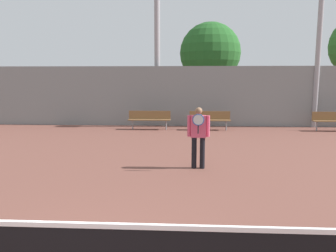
{
  "coord_description": "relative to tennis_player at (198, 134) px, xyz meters",
  "views": [
    {
      "loc": [
        1.47,
        -2.93,
        2.46
      ],
      "look_at": [
        0.9,
        7.09,
        1.0
      ],
      "focal_mm": 35.0,
      "sensor_mm": 36.0,
      "label": 1
    }
  ],
  "objects": [
    {
      "name": "tennis_player",
      "position": [
        0.0,
        0.0,
        0.0
      ],
      "size": [
        0.61,
        0.42,
        1.69
      ],
      "rotation": [
        0.0,
        0.0,
        -0.07
      ],
      "color": "black",
      "rests_on": "ground_plane"
    },
    {
      "name": "light_pole_far_right",
      "position": [
        -1.89,
        8.74,
        3.94
      ],
      "size": [
        0.9,
        0.6,
        8.68
      ],
      "color": "#939399",
      "rests_on": "ground_plane"
    },
    {
      "name": "light_pole_near_left",
      "position": [
        6.15,
        8.09,
        5.0
      ],
      "size": [
        0.9,
        0.6,
        10.26
      ],
      "color": "#939399",
      "rests_on": "ground_plane"
    },
    {
      "name": "tree_dark_dense",
      "position": [
        1.21,
        13.39,
        3.12
      ],
      "size": [
        4.0,
        4.0,
        6.12
      ],
      "color": "brown",
      "rests_on": "ground_plane"
    },
    {
      "name": "bench_adjacent_court",
      "position": [
        0.79,
        6.87,
        -0.39
      ],
      "size": [
        1.95,
        0.4,
        0.9
      ],
      "color": "brown",
      "rests_on": "ground_plane"
    },
    {
      "name": "bench_courtside_far",
      "position": [
        -2.12,
        6.87,
        -0.39
      ],
      "size": [
        2.04,
        0.4,
        0.9
      ],
      "color": "brown",
      "rests_on": "ground_plane"
    },
    {
      "name": "bench_courtside_near",
      "position": [
        6.55,
        6.87,
        -0.4
      ],
      "size": [
        1.86,
        0.4,
        0.9
      ],
      "color": "brown",
      "rests_on": "ground_plane"
    },
    {
      "name": "back_fence",
      "position": [
        -1.8,
        8.15,
        0.58
      ],
      "size": [
        29.94,
        0.06,
        3.08
      ],
      "color": "gray",
      "rests_on": "ground_plane"
    }
  ]
}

